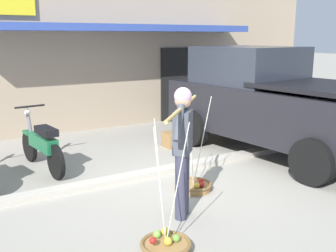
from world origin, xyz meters
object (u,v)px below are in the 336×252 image
Objects in this scene: fruit_vendor at (183,144)px; wooden_crate at (174,139)px; fruit_basket_right_side at (194,185)px; motorcycle_second_in_row at (42,145)px; parked_truck at (273,102)px; fruit_basket_left_side at (166,245)px.

wooden_crate is at bearing 59.84° from fruit_vendor.
fruit_vendor reaches higher than fruit_basket_right_side.
wooden_crate is (1.05, 2.26, 0.08)m from fruit_basket_right_side.
motorcycle_second_in_row is 4.48m from parked_truck.
motorcycle_second_in_row is 4.13× the size of wooden_crate.
fruit_vendor is 3.06m from motorcycle_second_in_row.
fruit_basket_right_side reaches higher than wooden_crate.
fruit_basket_right_side is 0.80× the size of motorcycle_second_in_row.
fruit_vendor is at bearing -68.85° from motorcycle_second_in_row.
parked_truck reaches higher than fruit_basket_left_side.
fruit_basket_left_side is 1.83m from fruit_basket_right_side.
fruit_vendor is 1.28m from fruit_basket_left_side.
motorcycle_second_in_row is at bearing -177.96° from wooden_crate.
motorcycle_second_in_row is at bearing 128.67° from fruit_basket_right_side.
parked_truck reaches higher than wooden_crate.
parked_truck is (2.54, 0.92, 0.95)m from fruit_basket_right_side.
fruit_basket_left_side is 1.00× the size of fruit_basket_right_side.
motorcycle_second_in_row is at bearing 111.15° from fruit_vendor.
fruit_vendor is 1.17× the size of fruit_basket_left_side.
wooden_crate is at bearing 64.99° from fruit_basket_right_side.
fruit_basket_right_side is (1.28, 1.31, -0.00)m from fruit_basket_left_side.
fruit_basket_left_side is 0.80× the size of motorcycle_second_in_row.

